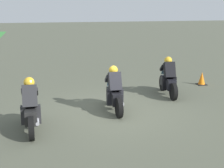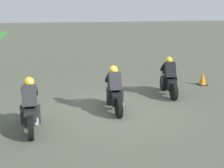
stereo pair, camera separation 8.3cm
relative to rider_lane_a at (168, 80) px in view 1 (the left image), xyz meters
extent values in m
plane|color=#4E5142|center=(-1.41, 2.53, -0.62)|extent=(120.00, 120.00, 0.00)
cylinder|color=black|center=(0.70, -0.08, -0.30)|extent=(0.65, 0.21, 0.64)
cylinder|color=black|center=(-0.69, 0.08, -0.30)|extent=(0.65, 0.21, 0.64)
cube|color=black|center=(0.00, 0.00, -0.12)|extent=(1.13, 0.45, 0.40)
ellipsoid|color=black|center=(0.10, -0.01, 0.18)|extent=(0.51, 0.35, 0.24)
cube|color=red|center=(-0.50, 0.06, -0.10)|extent=(0.08, 0.17, 0.08)
cylinder|color=#A5A5AD|center=(-0.36, -0.12, -0.25)|extent=(0.43, 0.15, 0.10)
cube|color=black|center=(-0.10, 0.01, 0.40)|extent=(0.53, 0.45, 0.66)
sphere|color=gold|center=(0.12, -0.01, 0.74)|extent=(0.33, 0.33, 0.30)
cube|color=#456571|center=(0.50, -0.06, 0.22)|extent=(0.18, 0.28, 0.23)
cube|color=black|center=(-0.09, 0.21, -0.12)|extent=(0.20, 0.16, 0.52)
cube|color=black|center=(-0.14, -0.18, -0.12)|extent=(0.20, 0.16, 0.52)
cube|color=black|center=(0.30, 0.15, 0.42)|extent=(0.39, 0.14, 0.31)
cube|color=black|center=(0.26, -0.21, 0.42)|extent=(0.39, 0.14, 0.31)
cylinder|color=black|center=(-0.62, 2.50, -0.30)|extent=(0.64, 0.16, 0.64)
cylinder|color=black|center=(-2.02, 2.55, -0.30)|extent=(0.64, 0.16, 0.64)
cube|color=black|center=(-1.32, 2.52, -0.12)|extent=(1.11, 0.36, 0.40)
ellipsoid|color=black|center=(-1.22, 2.52, 0.18)|extent=(0.49, 0.32, 0.24)
cube|color=red|center=(-1.83, 2.54, -0.10)|extent=(0.07, 0.16, 0.08)
cylinder|color=#A5A5AD|center=(-1.67, 2.38, -0.25)|extent=(0.42, 0.11, 0.10)
cube|color=black|center=(-1.42, 2.53, 0.40)|extent=(0.50, 0.42, 0.66)
sphere|color=gold|center=(-1.20, 2.52, 0.74)|extent=(0.31, 0.31, 0.30)
cube|color=#436684|center=(-0.82, 2.51, 0.22)|extent=(0.16, 0.26, 0.23)
cube|color=black|center=(-1.43, 2.73, -0.12)|extent=(0.18, 0.15, 0.52)
cube|color=black|center=(-1.44, 2.33, -0.12)|extent=(0.18, 0.15, 0.52)
cube|color=black|center=(-1.03, 2.69, 0.42)|extent=(0.39, 0.11, 0.31)
cube|color=black|center=(-1.04, 2.33, 0.42)|extent=(0.39, 0.11, 0.31)
cylinder|color=black|center=(-1.70, 5.21, -0.30)|extent=(0.64, 0.14, 0.64)
cylinder|color=black|center=(-3.10, 5.21, -0.30)|extent=(0.64, 0.14, 0.64)
cube|color=black|center=(-2.40, 5.21, -0.12)|extent=(1.10, 0.32, 0.40)
ellipsoid|color=black|center=(-2.30, 5.21, 0.18)|extent=(0.48, 0.30, 0.24)
cube|color=red|center=(-2.91, 5.21, -0.10)|extent=(0.06, 0.16, 0.08)
cylinder|color=#A5A5AD|center=(-2.75, 5.05, -0.25)|extent=(0.42, 0.10, 0.10)
cube|color=#252527|center=(-2.50, 5.21, 0.40)|extent=(0.48, 0.40, 0.66)
sphere|color=gold|center=(-2.28, 5.21, 0.74)|extent=(0.30, 0.30, 0.30)
cube|color=#76515B|center=(-1.90, 5.21, 0.22)|extent=(0.15, 0.26, 0.23)
cube|color=#252527|center=(-2.52, 5.41, -0.12)|extent=(0.18, 0.14, 0.52)
cube|color=#252527|center=(-2.52, 5.01, -0.12)|extent=(0.18, 0.14, 0.52)
cube|color=#252527|center=(-2.12, 5.39, 0.42)|extent=(0.39, 0.10, 0.31)
cube|color=#252527|center=(-2.12, 5.03, 0.42)|extent=(0.39, 0.10, 0.31)
cube|color=black|center=(1.18, -2.15, -0.61)|extent=(0.40, 0.40, 0.03)
cone|color=orange|center=(1.18, -2.15, -0.34)|extent=(0.32, 0.32, 0.57)
camera|label=1|loc=(-10.98, 5.01, 2.78)|focal=50.12mm
camera|label=2|loc=(-11.00, 4.93, 2.78)|focal=50.12mm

